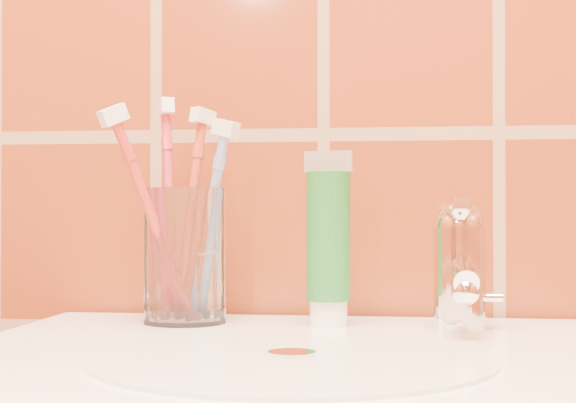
# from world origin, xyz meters

# --- Properties ---
(glass_tumbler) EXTENTS (0.09, 0.09, 0.13)m
(glass_tumbler) POSITION_xyz_m (-0.13, 1.11, 0.92)
(glass_tumbler) COLOR white
(glass_tumbler) RESTS_ON pedestal_sink
(toothpaste_tube) EXTENTS (0.05, 0.04, 0.17)m
(toothpaste_tube) POSITION_xyz_m (0.01, 1.10, 0.93)
(toothpaste_tube) COLOR white
(toothpaste_tube) RESTS_ON pedestal_sink
(faucet) EXTENTS (0.05, 0.11, 0.12)m
(faucet) POSITION_xyz_m (0.14, 1.09, 0.91)
(faucet) COLOR white
(faucet) RESTS_ON pedestal_sink
(toothbrush_0) EXTENTS (0.10, 0.09, 0.21)m
(toothbrush_0) POSITION_xyz_m (-0.11, 1.11, 0.95)
(toothbrush_0) COLOR #7B99DA
(toothbrush_0) RESTS_ON glass_tumbler
(toothbrush_1) EXTENTS (0.08, 0.10, 0.24)m
(toothbrush_1) POSITION_xyz_m (-0.15, 1.12, 0.96)
(toothbrush_1) COLOR #BC283E
(toothbrush_1) RESTS_ON glass_tumbler
(toothbrush_2) EXTENTS (0.09, 0.10, 0.23)m
(toothbrush_2) POSITION_xyz_m (-0.13, 1.13, 0.96)
(toothbrush_2) COLOR #B23D26
(toothbrush_2) RESTS_ON glass_tumbler
(toothbrush_3) EXTENTS (0.17, 0.17, 0.23)m
(toothbrush_3) POSITION_xyz_m (-0.15, 1.08, 0.95)
(toothbrush_3) COLOR #B32E26
(toothbrush_3) RESTS_ON glass_tumbler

